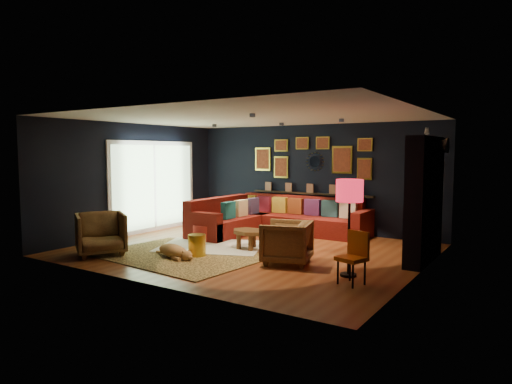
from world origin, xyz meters
The scene contains 20 objects.
floor centered at (0.00, 0.00, 0.00)m, with size 6.50×6.50×0.00m, color brown.
room_walls centered at (0.00, 0.00, 1.59)m, with size 6.50×6.50×6.50m.
sectional centered at (-0.61, 1.81, 0.32)m, with size 3.41×2.69×0.86m.
ledge centered at (0.00, 2.68, 0.92)m, with size 3.20×0.12×0.04m, color black.
gallery_wall centered at (-0.01, 2.72, 1.81)m, with size 3.15×0.04×1.02m.
sunburst_mirror centered at (0.10, 2.72, 1.70)m, with size 0.47×0.16×0.47m.
fireplace centered at (3.09, 0.90, 1.02)m, with size 0.31×1.60×2.20m.
deer_head centered at (3.14, 1.40, 2.05)m, with size 0.50×0.28×0.45m.
sliding_door centered at (-3.22, 0.60, 1.10)m, with size 0.06×2.80×2.20m.
ceiling_spots centered at (0.00, 0.80, 2.56)m, with size 3.30×2.50×0.06m.
shag_rug centered at (-0.80, -0.20, 0.01)m, with size 2.04×1.49×0.03m, color white.
leopard_rug centered at (-0.80, -1.14, 0.01)m, with size 2.99×2.14×0.02m, color tan.
coffee_table centered at (-0.02, -0.01, 0.33)m, with size 0.86×0.72×0.37m.
pouf centered at (-1.30, 0.20, 0.19)m, with size 0.51×0.51×0.33m, color #A1231A.
armchair_left centered at (-2.10, -1.88, 0.44)m, with size 0.85×0.80×0.88m, color #C38847.
armchair_right centered at (1.15, -0.55, 0.41)m, with size 0.79×0.74×0.82m, color #C38847.
gold_stool centered at (-0.50, -1.00, 0.21)m, with size 0.33×0.33×0.41m, color gold.
orange_chair centered at (2.58, -1.09, 0.45)m, with size 0.46×0.46×0.78m.
floor_lamp centered at (2.36, -0.74, 1.27)m, with size 0.42×0.42×1.52m.
dog centered at (-0.80, -1.33, 0.18)m, with size 1.04×0.51×0.33m, color tan, non-canonical shape.
Camera 1 is at (4.95, -7.38, 1.93)m, focal length 32.00 mm.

